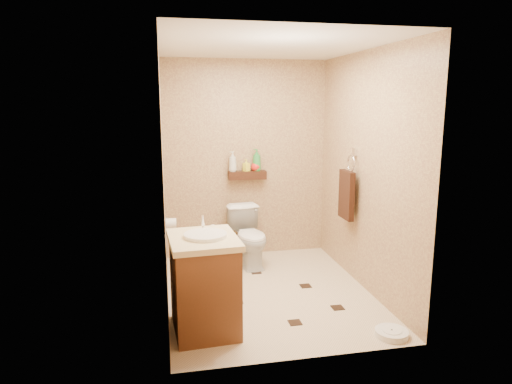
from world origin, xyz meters
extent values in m
plane|color=beige|center=(0.00, 0.00, 0.00)|extent=(2.50, 2.50, 0.00)
cube|color=tan|center=(0.00, 1.25, 1.20)|extent=(2.00, 0.04, 2.40)
cube|color=tan|center=(0.00, -1.25, 1.20)|extent=(2.00, 0.04, 2.40)
cube|color=tan|center=(-1.00, 0.00, 1.20)|extent=(0.04, 2.50, 2.40)
cube|color=tan|center=(1.00, 0.00, 1.20)|extent=(0.04, 2.50, 2.40)
cube|color=silver|center=(0.00, 0.00, 2.40)|extent=(2.00, 2.50, 0.02)
cube|color=#3D1E10|center=(0.00, 1.17, 1.02)|extent=(0.46, 0.14, 0.10)
cube|color=black|center=(-0.35, -0.17, 0.00)|extent=(0.11, 0.11, 0.01)
cube|color=black|center=(0.41, 0.07, 0.00)|extent=(0.11, 0.11, 0.01)
cube|color=black|center=(0.08, -0.69, 0.00)|extent=(0.11, 0.11, 0.01)
cube|color=black|center=(-0.57, 0.47, 0.00)|extent=(0.11, 0.11, 0.01)
cube|color=black|center=(0.55, -0.49, 0.00)|extent=(0.11, 0.11, 0.01)
cube|color=black|center=(-0.02, 0.55, 0.00)|extent=(0.11, 0.11, 0.01)
imported|color=white|center=(-0.04, 0.83, 0.34)|extent=(0.47, 0.72, 0.68)
cube|color=brown|center=(-0.70, -0.64, 0.38)|extent=(0.55, 0.66, 0.76)
cube|color=beige|center=(-0.70, -0.64, 0.79)|extent=(0.59, 0.70, 0.05)
cylinder|color=white|center=(-0.68, -0.64, 0.82)|extent=(0.35, 0.35, 0.05)
cylinder|color=silver|center=(-0.68, -0.42, 0.88)|extent=(0.03, 0.03, 0.12)
cylinder|color=white|center=(0.79, -1.07, 0.03)|extent=(0.29, 0.29, 0.05)
cylinder|color=white|center=(0.79, -1.07, 0.05)|extent=(0.16, 0.16, 0.01)
cylinder|color=#18635E|center=(-0.48, 0.74, 0.07)|extent=(0.12, 0.12, 0.13)
cylinder|color=white|center=(-0.48, 0.74, 0.31)|extent=(0.02, 0.02, 0.38)
sphere|color=white|center=(-0.48, 0.74, 0.49)|extent=(0.09, 0.09, 0.09)
cube|color=silver|center=(0.98, 0.25, 1.38)|extent=(0.03, 0.06, 0.08)
torus|color=silver|center=(0.95, 0.25, 1.26)|extent=(0.02, 0.19, 0.19)
cube|color=#361910|center=(0.91, 0.25, 0.92)|extent=(0.06, 0.30, 0.52)
cylinder|color=white|center=(-0.94, 0.65, 0.60)|extent=(0.11, 0.11, 0.11)
cylinder|color=silver|center=(-0.98, 0.65, 0.66)|extent=(0.04, 0.02, 0.02)
imported|color=beige|center=(-0.18, 1.17, 1.19)|extent=(0.12, 0.12, 0.25)
imported|color=yellow|center=(-0.01, 1.17, 1.14)|extent=(0.09, 0.09, 0.14)
imported|color=red|center=(0.11, 1.17, 1.14)|extent=(0.14, 0.14, 0.15)
imported|color=#2E8A3C|center=(0.12, 1.17, 1.20)|extent=(0.15, 0.15, 0.27)
camera|label=1|loc=(-0.99, -4.23, 1.89)|focal=32.00mm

